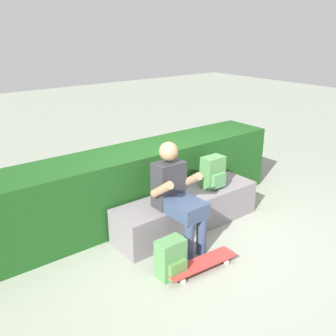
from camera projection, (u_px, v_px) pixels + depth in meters
ground_plane at (205, 237)px, 4.45m from camera, size 24.00×24.00×0.00m
bench_main at (188, 211)px, 4.61m from camera, size 1.93×0.51×0.43m
person_skater at (177, 193)px, 4.09m from camera, size 0.49×0.62×1.18m
skateboard_near_person at (201, 264)px, 3.82m from camera, size 0.81×0.26×0.09m
backpack_on_bench at (213, 173)px, 4.69m from camera, size 0.28×0.23×0.40m
backpack_on_ground at (171, 259)px, 3.70m from camera, size 0.28×0.23×0.40m
hedge_row at (131, 185)px, 4.77m from camera, size 4.33×0.70×0.90m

